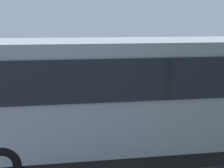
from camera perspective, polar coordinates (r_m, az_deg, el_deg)
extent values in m
plane|color=#38383D|center=(12.56, 4.22, -4.80)|extent=(80.00, 80.00, 0.00)
cube|color=#8C939E|center=(7.88, 3.51, -1.33)|extent=(9.37, 3.09, 2.80)
cube|color=black|center=(8.99, 1.90, 4.06)|extent=(7.74, 0.54, 1.01)
cube|color=black|center=(6.55, 5.86, 0.80)|extent=(7.74, 0.54, 1.01)
cube|color=orange|center=(9.22, 1.85, -2.84)|extent=(8.11, 0.55, 0.28)
cube|color=black|center=(8.42, 3.36, -12.13)|extent=(8.62, 2.84, 0.45)
torus|color=black|center=(9.34, -18.14, -8.37)|extent=(1.02, 0.38, 1.00)
torus|color=black|center=(7.31, -21.10, -14.62)|extent=(1.02, 0.38, 1.00)
torus|color=black|center=(10.39, 19.89, -6.38)|extent=(1.02, 0.38, 1.00)
cylinder|color=#473823|center=(11.47, 7.80, -4.20)|extent=(0.12, 0.12, 0.74)
cube|color=black|center=(11.63, 7.71, -6.05)|extent=(0.11, 0.26, 0.10)
cylinder|color=#473823|center=(11.50, 8.59, -4.18)|extent=(0.12, 0.12, 0.74)
cube|color=black|center=(11.66, 8.49, -6.03)|extent=(0.11, 0.26, 0.10)
cube|color=#D8F233|center=(11.31, 8.30, -0.88)|extent=(0.39, 0.29, 0.62)
cube|color=silver|center=(11.31, 8.30, -0.88)|extent=(0.40, 0.30, 0.06)
cylinder|color=#D8F233|center=(11.26, 7.11, -0.82)|extent=(0.09, 0.09, 0.59)
sphere|color=tan|center=(11.33, 7.07, -2.27)|extent=(0.09, 0.09, 0.09)
cylinder|color=#D8F233|center=(11.35, 9.49, -0.78)|extent=(0.09, 0.09, 0.59)
sphere|color=tan|center=(11.42, 9.44, -2.22)|extent=(0.09, 0.09, 0.09)
sphere|color=tan|center=(11.21, 8.37, 1.32)|extent=(0.23, 0.23, 0.22)
cylinder|color=black|center=(11.17, 2.38, -4.59)|extent=(0.14, 0.14, 0.73)
cube|color=black|center=(11.33, 2.31, -6.45)|extent=(0.14, 0.27, 0.10)
cylinder|color=black|center=(11.22, 3.17, -4.53)|extent=(0.14, 0.14, 0.73)
cube|color=black|center=(11.38, 3.08, -6.38)|extent=(0.14, 0.27, 0.10)
cube|color=silver|center=(11.02, 2.81, -1.23)|extent=(0.42, 0.34, 0.61)
cylinder|color=silver|center=(10.94, 1.62, -1.23)|extent=(0.10, 0.10, 0.58)
sphere|color=tan|center=(11.02, 1.61, -2.69)|extent=(0.10, 0.10, 0.09)
cylinder|color=silver|center=(11.08, 4.00, -1.08)|extent=(0.10, 0.10, 0.58)
sphere|color=tan|center=(11.16, 3.98, -2.52)|extent=(0.10, 0.10, 0.09)
sphere|color=tan|center=(10.92, 2.84, 0.98)|extent=(0.25, 0.25, 0.22)
cylinder|color=black|center=(11.04, -2.87, -4.76)|extent=(0.12, 0.12, 0.74)
cube|color=black|center=(11.21, -2.85, -6.67)|extent=(0.11, 0.26, 0.10)
cylinder|color=black|center=(11.04, -2.04, -4.75)|extent=(0.12, 0.12, 0.74)
cube|color=black|center=(11.21, -2.03, -6.66)|extent=(0.11, 0.26, 0.10)
cube|color=#3F594C|center=(10.86, -2.49, -1.33)|extent=(0.39, 0.29, 0.62)
cylinder|color=#3F594C|center=(10.86, -3.76, -1.26)|extent=(0.09, 0.09, 0.59)
sphere|color=tan|center=(10.93, -3.74, -2.76)|extent=(0.09, 0.09, 0.09)
cylinder|color=#3F594C|center=(10.86, -1.23, -1.24)|extent=(0.09, 0.09, 0.59)
sphere|color=tan|center=(10.93, -1.22, -2.73)|extent=(0.09, 0.09, 0.09)
sphere|color=tan|center=(10.76, -2.51, 0.95)|extent=(0.23, 0.23, 0.22)
torus|color=black|center=(10.54, 8.06, -6.60)|extent=(0.60, 0.13, 0.60)
cylinder|color=silver|center=(10.54, 8.06, -6.60)|extent=(0.12, 0.10, 0.12)
torus|color=black|center=(10.95, 15.52, -6.22)|extent=(0.60, 0.13, 0.60)
cylinder|color=silver|center=(10.95, 15.52, -6.22)|extent=(0.12, 0.12, 0.12)
cylinder|color=silver|center=(10.45, 8.39, -4.77)|extent=(0.31, 0.06, 0.67)
cube|color=orange|center=(10.60, 11.57, -4.75)|extent=(0.84, 0.28, 0.36)
cube|color=black|center=(10.73, 14.04, -4.39)|extent=(0.52, 0.22, 0.20)
cylinder|color=silver|center=(10.65, 13.61, -5.97)|extent=(0.45, 0.08, 0.08)
cylinder|color=black|center=(10.37, 8.71, -3.18)|extent=(0.04, 0.58, 0.04)
torus|color=black|center=(14.14, -3.19, -1.53)|extent=(0.61, 0.23, 0.60)
cylinder|color=silver|center=(14.14, -3.19, -1.53)|extent=(0.13, 0.12, 0.12)
torus|color=black|center=(14.12, -7.50, 2.46)|extent=(0.86, 0.27, 0.85)
cylinder|color=silver|center=(14.12, -7.50, 2.46)|extent=(0.14, 0.14, 0.12)
cylinder|color=silver|center=(14.05, -2.38, -0.40)|extent=(0.66, 0.16, 0.35)
cube|color=#198C33|center=(14.03, -4.24, 1.21)|extent=(0.89, 0.42, 0.84)
cube|color=black|center=(14.02, -5.54, 2.68)|extent=(0.55, 0.30, 0.50)
cylinder|color=silver|center=(14.22, -5.78, 1.72)|extent=(0.39, 0.14, 0.37)
cylinder|color=black|center=(13.98, -1.71, 0.59)|extent=(0.13, 0.58, 0.04)
cube|color=black|center=(13.96, -3.66, 2.25)|extent=(0.55, 0.42, 0.54)
sphere|color=red|center=(13.93, -1.95, 1.64)|extent=(0.30, 0.30, 0.26)
cylinder|color=black|center=(13.79, -2.89, 1.30)|extent=(0.47, 0.16, 0.15)
cylinder|color=black|center=(13.86, -5.18, 1.67)|extent=(0.36, 0.16, 0.36)
cylinder|color=black|center=(14.14, -2.70, 1.58)|extent=(0.47, 0.16, 0.15)
cylinder|color=black|center=(14.21, -4.93, 1.94)|extent=(0.36, 0.16, 0.36)
cube|color=orange|center=(13.00, 5.63, -4.15)|extent=(0.34, 0.34, 0.03)
cone|color=orange|center=(12.91, 5.66, -2.81)|extent=(0.26, 0.26, 0.60)
cylinder|color=white|center=(12.92, 5.65, -2.94)|extent=(0.19, 0.19, 0.07)
cube|color=white|center=(15.24, 16.84, -2.19)|extent=(0.15, 4.38, 0.01)
cube|color=white|center=(14.47, 6.71, -2.50)|extent=(0.15, 4.28, 0.01)
cube|color=white|center=(14.19, -4.18, -2.75)|extent=(0.15, 4.57, 0.01)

